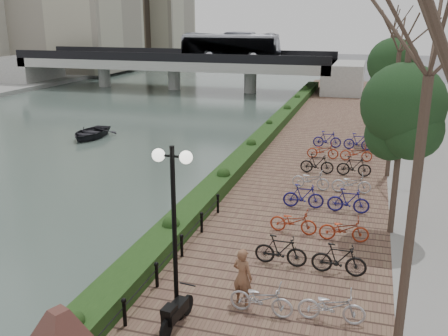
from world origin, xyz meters
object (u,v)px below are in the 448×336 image
at_px(motorcycle, 177,310).
at_px(boat, 90,133).
at_px(lamppost, 173,197).
at_px(pedestrian, 243,277).

relative_size(motorcycle, boat, 0.38).
distance_m(lamppost, pedestrian, 3.14).
height_order(lamppost, motorcycle, lamppost).
relative_size(lamppost, boat, 1.22).
xyz_separation_m(pedestrian, boat, (-15.45, 17.89, -0.91)).
distance_m(motorcycle, pedestrian, 2.02).
bearing_deg(motorcycle, lamppost, 118.73).
bearing_deg(motorcycle, pedestrian, 54.15).
relative_size(lamppost, pedestrian, 2.83).
relative_size(pedestrian, boat, 0.43).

